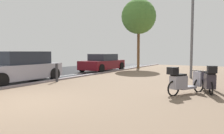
{
  "coord_description": "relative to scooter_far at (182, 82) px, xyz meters",
  "views": [
    {
      "loc": [
        5.52,
        -3.58,
        1.46
      ],
      "look_at": [
        1.59,
        3.03,
        0.91
      ],
      "focal_mm": 34.28,
      "sensor_mm": 36.0,
      "label": 1
    }
  ],
  "objects": [
    {
      "name": "lamp_post",
      "position": [
        -0.62,
        4.93,
        2.54
      ],
      "size": [
        0.2,
        0.52,
        5.33
      ],
      "color": "slate",
      "rests_on": "ground"
    },
    {
      "name": "bollard_far",
      "position": [
        -5.95,
        0.08,
        0.01
      ],
      "size": [
        0.12,
        0.12,
        0.9
      ],
      "color": "#38383D",
      "rests_on": "ground"
    },
    {
      "name": "ground",
      "position": [
        -2.47,
        -3.84,
        -0.47
      ],
      "size": [
        21.0,
        40.0,
        0.13
      ],
      "color": "black"
    },
    {
      "name": "street_tree",
      "position": [
        -6.03,
        10.04,
        4.06
      ],
      "size": [
        3.02,
        3.02,
        6.04
      ],
      "color": "brown",
      "rests_on": "ground"
    },
    {
      "name": "scooter_far",
      "position": [
        0.0,
        0.0,
        0.0
      ],
      "size": [
        1.04,
        1.64,
        0.98
      ],
      "color": "black",
      "rests_on": "ground"
    },
    {
      "name": "scooter_extra",
      "position": [
        0.74,
        0.79,
        0.01
      ],
      "size": [
        0.81,
        1.67,
        1.01
      ],
      "color": "black",
      "rests_on": "ground"
    },
    {
      "name": "parked_car_near",
      "position": [
        -7.39,
        -0.88,
        0.25
      ],
      "size": [
        1.86,
        3.93,
        1.47
      ],
      "color": "#A4A2B1",
      "rests_on": "ground"
    },
    {
      "name": "parked_car_far",
      "position": [
        -7.28,
        6.21,
        0.17
      ],
      "size": [
        1.86,
        3.95,
        1.29
      ],
      "color": "maroon",
      "rests_on": "ground"
    }
  ]
}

